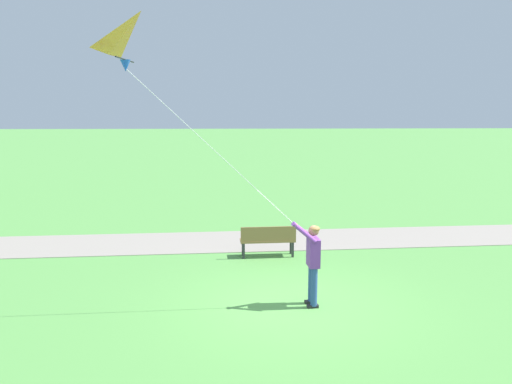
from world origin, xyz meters
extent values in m
plane|color=#569947|center=(0.00, 0.00, 0.00)|extent=(120.00, 120.00, 0.00)
cube|color=gray|center=(5.05, 2.00, 0.01)|extent=(4.58, 32.09, 0.02)
cube|color=#232328|center=(-0.15, -0.37, 0.03)|extent=(0.13, 0.25, 0.06)
cylinder|color=#2D4C8E|center=(-0.15, -0.39, 0.45)|extent=(0.14, 0.14, 0.82)
cube|color=#232328|center=(0.09, -0.35, 0.03)|extent=(0.13, 0.25, 0.06)
cylinder|color=#2D4C8E|center=(0.09, -0.37, 0.45)|extent=(0.14, 0.14, 0.82)
cube|color=#753899|center=(-0.03, -0.38, 1.16)|extent=(0.42, 0.25, 0.60)
sphere|color=#996B4C|center=(-0.03, -0.38, 1.62)|extent=(0.22, 0.22, 0.22)
ellipsoid|color=olive|center=(-0.03, -0.39, 1.66)|extent=(0.24, 0.24, 0.13)
cylinder|color=#753899|center=(-0.13, -0.16, 1.61)|extent=(0.31, 0.55, 0.43)
cylinder|color=#753899|center=(0.04, -0.15, 1.61)|extent=(0.39, 0.51, 0.43)
sphere|color=#996B4C|center=(-0.06, 0.00, 1.74)|extent=(0.10, 0.10, 0.10)
pyramid|color=orange|center=(-0.34, 2.94, 5.40)|extent=(1.87, 0.74, 0.81)
cone|color=blue|center=(-0.35, 3.27, 4.91)|extent=(0.20, 0.20, 0.22)
cylinder|color=black|center=(-0.35, 3.27, 5.02)|extent=(1.76, 0.05, 0.02)
cylinder|color=silver|center=(-0.20, 1.64, 3.30)|extent=(0.30, 3.28, 3.13)
cube|color=olive|center=(3.55, 0.39, 0.45)|extent=(0.54, 1.53, 0.05)
cube|color=olive|center=(3.36, 0.38, 0.68)|extent=(0.14, 1.50, 0.40)
cube|color=#2D2D33|center=(3.67, 1.07, 0.23)|extent=(0.06, 0.06, 0.45)
cube|color=#2D2D33|center=(3.35, 1.05, 0.23)|extent=(0.06, 0.06, 0.45)
cube|color=#2D2D33|center=(3.76, -0.26, 0.23)|extent=(0.06, 0.06, 0.45)
cube|color=#2D2D33|center=(3.44, -0.29, 0.23)|extent=(0.06, 0.06, 0.45)
camera|label=1|loc=(-10.90, 1.11, 4.38)|focal=38.36mm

